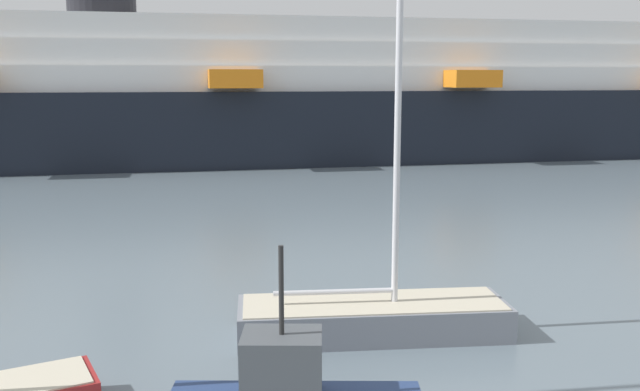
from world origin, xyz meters
name	(u,v)px	position (x,y,z in m)	size (l,w,h in m)	color
sailboat_4	(373,313)	(0.51, 11.92, 0.61)	(7.65, 3.15, 12.08)	gray
cruise_ship	(333,96)	(10.01, 54.49, 5.48)	(109.34, 18.90, 17.34)	black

